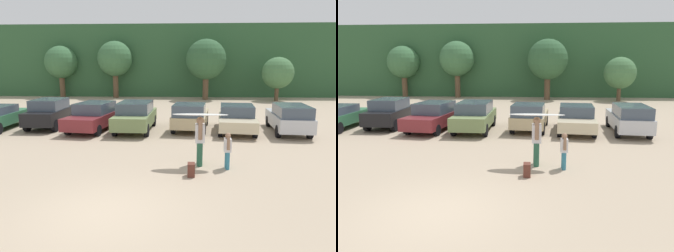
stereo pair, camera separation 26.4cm
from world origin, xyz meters
TOP-DOWN VIEW (x-y plane):
  - ground_plane at (0.00, 0.00)m, footprint 120.00×120.00m
  - hillside_ridge at (0.00, 35.72)m, footprint 108.00×12.00m
  - tree_left at (-12.14, 28.97)m, footprint 3.65×3.65m
  - tree_center at (-5.85, 28.67)m, footprint 3.89×3.89m
  - tree_center_left at (4.19, 27.05)m, footprint 4.23×4.23m
  - tree_far_left at (11.47, 26.26)m, footprint 3.21×3.21m
  - parked_car_black at (-5.97, 10.94)m, footprint 1.83×4.09m
  - parked_car_maroon at (-3.12, 10.33)m, footprint 2.47×4.90m
  - parked_car_olive_green at (-0.76, 10.19)m, footprint 2.00×4.57m
  - parked_car_tan at (2.33, 10.51)m, footprint 2.27×4.44m
  - parked_car_champagne at (4.90, 10.33)m, footprint 2.43×4.71m
  - parked_car_silver at (7.66, 10.02)m, footprint 2.09×4.71m
  - person_adult at (2.57, 4.04)m, footprint 0.34×0.74m
  - person_child at (3.54, 3.66)m, footprint 0.24×0.50m
  - surfboard_white at (2.56, 3.97)m, footprint 2.04×0.62m
  - backpack_dropped at (2.24, 2.77)m, footprint 0.24×0.34m

SIDE VIEW (x-z plane):
  - ground_plane at x=0.00m, z-range 0.00..0.00m
  - backpack_dropped at x=2.24m, z-range 0.00..0.45m
  - person_child at x=3.54m, z-range 0.08..1.39m
  - parked_car_champagne at x=4.90m, z-range 0.03..1.49m
  - parked_car_maroon at x=-3.12m, z-range 0.02..1.58m
  - parked_car_tan at x=2.33m, z-range 0.02..1.60m
  - parked_car_silver at x=7.66m, z-range 0.05..1.64m
  - parked_car_olive_green at x=-0.76m, z-range 0.04..1.67m
  - parked_car_black at x=-5.97m, z-range 0.04..1.73m
  - person_adult at x=2.57m, z-range 0.12..1.93m
  - surfboard_white at x=2.56m, z-range 1.85..1.96m
  - tree_far_left at x=11.47m, z-range 0.61..5.08m
  - tree_left at x=-12.14m, z-range 1.03..6.83m
  - hillside_ridge at x=0.00m, z-range 0.00..8.23m
  - tree_center_left at x=4.19m, z-range 1.02..7.37m
  - tree_center at x=-5.85m, z-range 1.15..7.44m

